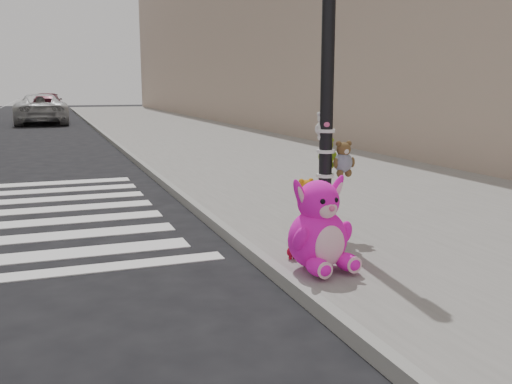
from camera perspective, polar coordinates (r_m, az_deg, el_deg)
name	(u,v)px	position (r m, az deg, el deg)	size (l,w,h in m)	color
ground	(138,332)	(4.88, -11.74, -13.52)	(120.00, 120.00, 0.00)	black
sidewalk_near	(266,157)	(15.59, 1.03, 3.50)	(7.00, 80.00, 0.14)	slate
curb_edge	(139,163)	(14.71, -11.62, 2.87)	(0.12, 80.00, 0.15)	gray
bld_near	(300,18)	(27.00, 4.43, 16.92)	(5.00, 60.00, 10.00)	tan
signal_pole	(327,107)	(7.03, 7.14, 8.46)	(0.71, 0.49, 4.00)	black
pink_bunny	(319,231)	(5.78, 6.35, -3.94)	(0.69, 0.78, 0.97)	#FF15C9
red_teddy	(291,250)	(6.17, 3.57, -5.80)	(0.14, 0.09, 0.20)	#A8102B
car_white_near	(41,109)	(32.83, -20.72, 7.78)	(2.63, 5.70, 1.58)	silver
car_maroon_near	(48,103)	(46.45, -20.11, 8.36)	(2.08, 5.12, 1.49)	maroon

